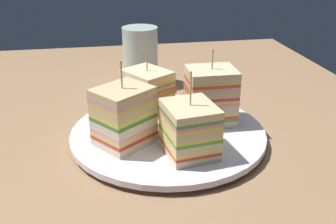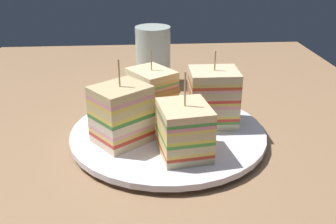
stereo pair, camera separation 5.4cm
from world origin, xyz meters
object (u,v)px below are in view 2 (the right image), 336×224
object	(u,v)px
plate	(168,134)
sandwich_wedge_1	(213,98)
sandwich_wedge_0	(184,130)
spoon	(192,97)
chip_pile	(175,128)
sandwich_wedge_2	(152,92)
sandwich_wedge_3	(122,114)
drinking_glass	(153,60)

from	to	relation	value
plate	sandwich_wedge_1	xyz separation A→B (cm)	(1.98, -6.99, 4.93)
sandwich_wedge_0	spoon	xyz separation A→B (cm)	(23.08, -4.13, -4.71)
sandwich_wedge_0	sandwich_wedge_1	size ratio (longest dim) A/B	0.99
chip_pile	spoon	bearing A→B (deg)	-15.58
sandwich_wedge_1	chip_pile	bearing A→B (deg)	28.31
sandwich_wedge_2	sandwich_wedge_0	bearing A→B (deg)	-18.29
sandwich_wedge_1	sandwich_wedge_3	size ratio (longest dim) A/B	0.96
plate	sandwich_wedge_3	bearing A→B (deg)	113.00
plate	drinking_glass	distance (cm)	25.66
plate	spoon	bearing A→B (deg)	-19.71
chip_pile	spoon	distance (cm)	17.95
sandwich_wedge_1	plate	bearing A→B (deg)	16.57
plate	sandwich_wedge_2	distance (cm)	8.41
sandwich_wedge_2	drinking_glass	distance (cm)	18.38
drinking_glass	sandwich_wedge_3	bearing A→B (deg)	168.91
plate	chip_pile	world-z (taller)	chip_pile
sandwich_wedge_0	spoon	distance (cm)	23.91
sandwich_wedge_3	drinking_glass	distance (cm)	28.70
sandwich_wedge_2	chip_pile	distance (cm)	9.11
chip_pile	spoon	world-z (taller)	chip_pile
sandwich_wedge_1	sandwich_wedge_2	bearing A→B (deg)	-27.94
sandwich_wedge_2	spoon	bearing A→B (deg)	106.08
sandwich_wedge_0	sandwich_wedge_3	world-z (taller)	sandwich_wedge_3
drinking_glass	sandwich_wedge_2	bearing A→B (deg)	177.11
sandwich_wedge_0	plate	bearing A→B (deg)	4.31
sandwich_wedge_2	chip_pile	bearing A→B (deg)	-12.58
sandwich_wedge_3	spoon	size ratio (longest dim) A/B	0.79
sandwich_wedge_0	drinking_glass	xyz separation A→B (cm)	(32.40, 2.77, -0.04)
sandwich_wedge_0	sandwich_wedge_2	bearing A→B (deg)	6.32
sandwich_wedge_0	drinking_glass	world-z (taller)	sandwich_wedge_0
sandwich_wedge_1	chip_pile	size ratio (longest dim) A/B	1.62
sandwich_wedge_2	sandwich_wedge_1	bearing A→B (deg)	28.25
plate	drinking_glass	world-z (taller)	drinking_glass
plate	drinking_glass	xyz separation A→B (cm)	(25.31, 1.17, 4.08)
sandwich_wedge_0	sandwich_wedge_1	distance (cm)	10.58
plate	sandwich_wedge_1	bearing A→B (deg)	-74.20
drinking_glass	chip_pile	bearing A→B (deg)	-175.45
sandwich_wedge_3	sandwich_wedge_1	bearing A→B (deg)	-18.24
plate	sandwich_wedge_0	bearing A→B (deg)	-167.26
plate	sandwich_wedge_3	world-z (taller)	sandwich_wedge_3
sandwich_wedge_1	spoon	xyz separation A→B (cm)	(14.02, 1.26, -5.52)
sandwich_wedge_2	drinking_glass	world-z (taller)	sandwich_wedge_2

